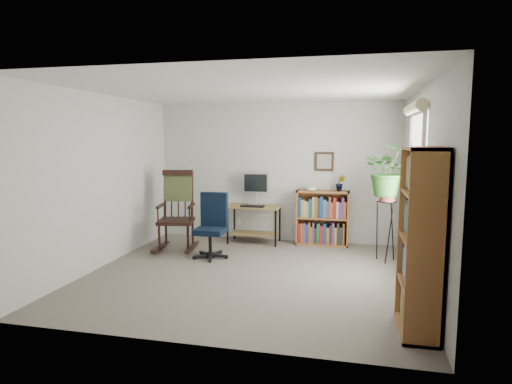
% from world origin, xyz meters
% --- Properties ---
extents(floor, '(4.20, 4.00, 0.00)m').
position_xyz_m(floor, '(0.00, 0.00, 0.00)').
color(floor, slate).
rests_on(floor, ground).
extents(ceiling, '(4.20, 4.00, 0.00)m').
position_xyz_m(ceiling, '(0.00, 0.00, 2.40)').
color(ceiling, silver).
rests_on(ceiling, ground).
extents(wall_back, '(4.20, 0.00, 2.40)m').
position_xyz_m(wall_back, '(0.00, 2.00, 1.20)').
color(wall_back, beige).
rests_on(wall_back, ground).
extents(wall_front, '(4.20, 0.00, 2.40)m').
position_xyz_m(wall_front, '(0.00, -2.00, 1.20)').
color(wall_front, beige).
rests_on(wall_front, ground).
extents(wall_left, '(0.00, 4.00, 2.40)m').
position_xyz_m(wall_left, '(-2.10, 0.00, 1.20)').
color(wall_left, beige).
rests_on(wall_left, ground).
extents(wall_right, '(0.00, 4.00, 2.40)m').
position_xyz_m(wall_right, '(2.10, 0.00, 1.20)').
color(wall_right, beige).
rests_on(wall_right, ground).
extents(window, '(0.12, 1.20, 1.50)m').
position_xyz_m(window, '(2.06, 0.30, 1.40)').
color(window, silver).
rests_on(window, wall_right).
extents(desk, '(0.90, 0.49, 0.64)m').
position_xyz_m(desk, '(-0.33, 1.70, 0.32)').
color(desk, olive).
rests_on(desk, floor).
extents(monitor, '(0.46, 0.16, 0.56)m').
position_xyz_m(monitor, '(-0.33, 1.84, 0.92)').
color(monitor, '#B5B5BA').
rests_on(monitor, desk).
extents(keyboard, '(0.40, 0.15, 0.02)m').
position_xyz_m(keyboard, '(-0.33, 1.58, 0.66)').
color(keyboard, black).
rests_on(keyboard, desk).
extents(office_chair, '(0.55, 0.55, 0.99)m').
position_xyz_m(office_chair, '(-0.76, 0.63, 0.49)').
color(office_chair, black).
rests_on(office_chair, floor).
extents(rocking_chair, '(0.89, 1.24, 1.30)m').
position_xyz_m(rocking_chair, '(-1.44, 0.96, 0.65)').
color(rocking_chair, black).
rests_on(rocking_chair, floor).
extents(low_bookshelf, '(0.87, 0.29, 0.92)m').
position_xyz_m(low_bookshelf, '(0.82, 1.82, 0.46)').
color(low_bookshelf, '#9B5F32').
rests_on(low_bookshelf, floor).
extents(tall_bookshelf, '(0.32, 0.75, 1.72)m').
position_xyz_m(tall_bookshelf, '(1.92, -1.27, 0.86)').
color(tall_bookshelf, '#9B5F32').
rests_on(tall_bookshelf, floor).
extents(plant_stand, '(0.35, 0.35, 1.03)m').
position_xyz_m(plant_stand, '(1.80, 1.05, 0.52)').
color(plant_stand, black).
rests_on(plant_stand, floor).
extents(spider_plant, '(1.69, 1.88, 1.47)m').
position_xyz_m(spider_plant, '(1.80, 1.05, 1.69)').
color(spider_plant, '#2D6724').
rests_on(spider_plant, plant_stand).
extents(potted_plant_small, '(0.13, 0.24, 0.11)m').
position_xyz_m(potted_plant_small, '(1.10, 1.83, 0.97)').
color(potted_plant_small, '#2D6724').
rests_on(potted_plant_small, low_bookshelf).
extents(framed_picture, '(0.32, 0.04, 0.32)m').
position_xyz_m(framed_picture, '(0.82, 1.97, 1.40)').
color(framed_picture, black).
rests_on(framed_picture, wall_back).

